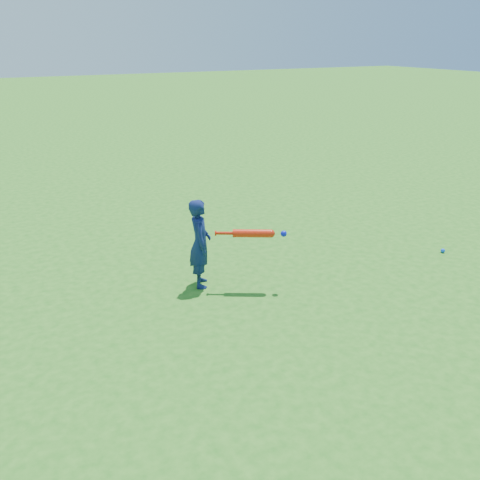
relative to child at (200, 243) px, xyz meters
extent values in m
plane|color=#236818|center=(0.38, 0.47, -0.57)|extent=(80.00, 80.00, 0.00)
imported|color=#101C4E|center=(0.00, 0.00, 0.00)|extent=(0.40, 0.49, 1.14)
sphere|color=blue|center=(3.59, -0.69, -0.54)|extent=(0.06, 0.06, 0.06)
cylinder|color=red|center=(0.15, -0.15, 0.16)|extent=(0.05, 0.07, 0.07)
cylinder|color=red|center=(0.24, -0.20, 0.16)|extent=(0.21, 0.14, 0.04)
cylinder|color=red|center=(0.54, -0.37, 0.16)|extent=(0.46, 0.32, 0.10)
sphere|color=red|center=(0.74, -0.48, 0.16)|extent=(0.10, 0.10, 0.10)
sphere|color=#0B15C5|center=(0.88, -0.56, 0.16)|extent=(0.08, 0.08, 0.08)
camera|label=1|loc=(-2.49, -5.72, 2.42)|focal=40.00mm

